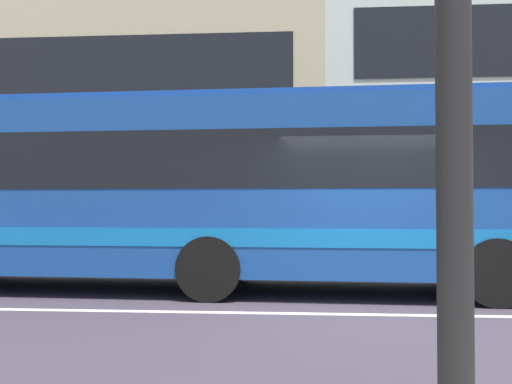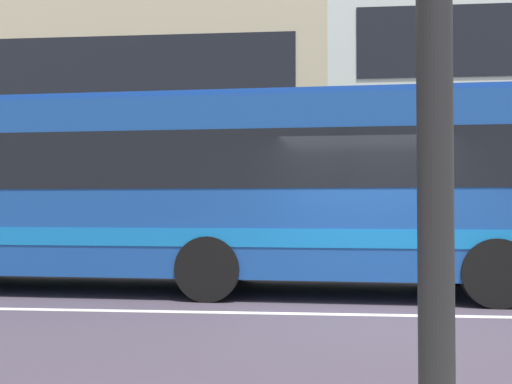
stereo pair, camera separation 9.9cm
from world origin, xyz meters
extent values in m
plane|color=#403846|center=(0.00, 0.00, 0.00)|extent=(160.00, 160.00, 0.00)
cube|color=silver|center=(0.00, 0.00, 0.00)|extent=(60.00, 0.16, 0.01)
cube|color=#285722|center=(-2.19, 5.36, 0.37)|extent=(18.29, 1.10, 0.75)
cube|color=#C3B693|center=(-12.92, 14.95, 5.22)|extent=(25.60, 9.00, 10.44)
cube|color=#184593|center=(-3.03, 2.05, 1.76)|extent=(11.99, 2.98, 2.81)
cube|color=black|center=(-3.03, 2.05, 2.18)|extent=(11.28, 2.97, 0.90)
cube|color=blue|center=(-3.03, 2.05, 0.98)|extent=(11.75, 2.99, 0.28)
cube|color=#174298|center=(-3.03, 2.05, 3.22)|extent=(11.50, 2.56, 0.12)
cylinder|color=black|center=(-2.34, 0.87, 0.50)|extent=(1.01, 0.32, 1.00)
cylinder|color=black|center=(-2.25, 3.17, 0.50)|extent=(1.01, 0.32, 1.00)
cylinder|color=black|center=(1.86, 0.70, 0.50)|extent=(1.01, 0.32, 1.00)
cylinder|color=black|center=(1.96, 2.99, 0.50)|extent=(1.01, 0.32, 1.00)
camera|label=1|loc=(-0.97, -7.68, 1.47)|focal=39.55mm
camera|label=2|loc=(-0.87, -7.67, 1.47)|focal=39.55mm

